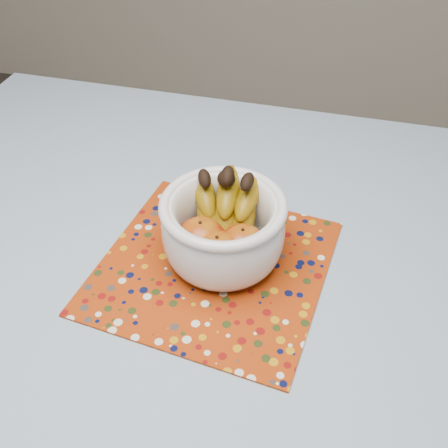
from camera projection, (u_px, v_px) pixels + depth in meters
name	position (u px, v px, depth m)	size (l,w,h in m)	color
table	(170.00, 346.00, 0.85)	(1.20, 1.20, 0.75)	brown
tablecloth	(166.00, 314.00, 0.80)	(1.32, 1.32, 0.01)	slate
placemat	(213.00, 266.00, 0.86)	(0.36, 0.36, 0.00)	#8F2B07
fruit_bowl	(223.00, 224.00, 0.83)	(0.21, 0.21, 0.15)	silver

